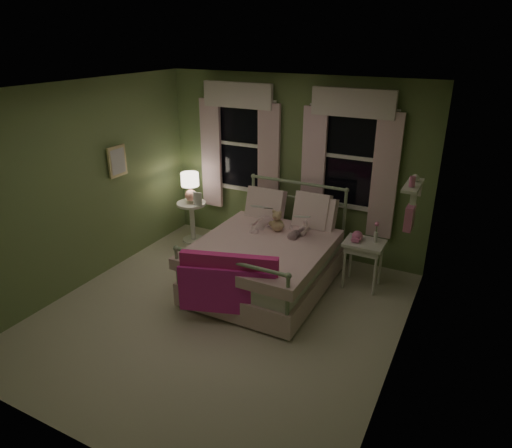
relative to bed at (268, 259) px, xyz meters
The scene contains 18 objects.
room_shell 1.31m from the bed, 101.94° to the right, with size 4.20×4.20×4.20m.
bed is the anchor object (origin of this frame).
pink_throw 1.04m from the bed, 90.31° to the right, with size 1.08×0.47×0.71m.
child_left 0.80m from the bed, 123.42° to the left, with size 0.30×0.20×0.82m, color #F7D1DD.
child_right 0.74m from the bed, 57.61° to the left, with size 0.33×0.26×0.69m, color #F7D1DD.
book_left 0.68m from the bed, 147.39° to the left, with size 0.20×0.27×0.03m, color beige.
book_right 0.64m from the bed, 33.64° to the left, with size 0.20×0.27×0.02m, color beige.
teddy_bear 0.50m from the bed, 91.15° to the left, with size 0.23×0.18×0.30m.
nightstand_left 1.83m from the bed, 157.35° to the left, with size 0.46×0.46×0.65m.
table_lamp 1.92m from the bed, 157.35° to the left, with size 0.28×0.28×0.45m.
book_nightstand 1.73m from the bed, 158.54° to the left, with size 0.16×0.22×0.02m, color beige.
nightstand_right 1.24m from the bed, 24.84° to the left, with size 0.50×0.40×0.64m.
pink_toy 1.18m from the bed, 26.73° to the left, with size 0.14×0.18×0.14m.
bud_vase 1.42m from the bed, 24.62° to the left, with size 0.06×0.06×0.28m.
window_left 1.97m from the bed, 132.87° to the left, with size 1.34×0.13×1.96m.
window_right 1.80m from the bed, 59.61° to the left, with size 1.34×0.13×1.96m.
wall_shelf 2.07m from the bed, ahead, with size 0.15×0.50×0.60m.
framed_picture 2.44m from the bed, behind, with size 0.03×0.32×0.42m.
Camera 1 is at (2.49, -3.89, 3.12)m, focal length 32.00 mm.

